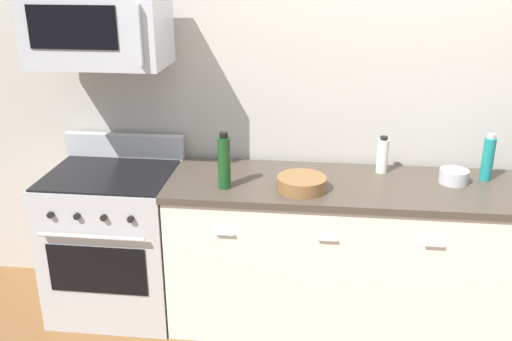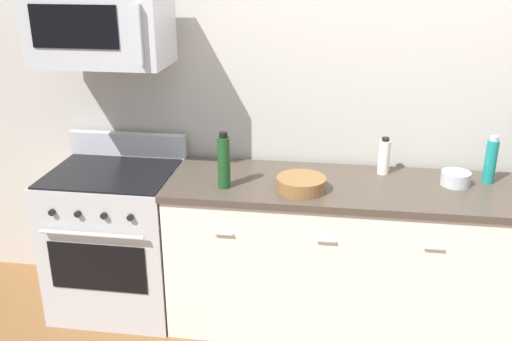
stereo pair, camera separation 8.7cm
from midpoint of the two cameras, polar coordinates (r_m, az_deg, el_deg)
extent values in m
plane|color=brown|center=(3.68, 10.46, -14.75)|extent=(6.58, 6.58, 0.00)
cube|color=#B7B2A8|center=(3.49, 11.54, 7.71)|extent=(5.48, 0.10, 2.70)
cube|color=silver|center=(3.44, 10.95, -8.80)|extent=(2.36, 0.62, 0.88)
cube|color=#473D33|center=(3.24, 11.50, -1.73)|extent=(2.39, 0.65, 0.04)
cylinder|color=silver|center=(3.06, -3.99, -6.50)|extent=(0.10, 0.02, 0.02)
cylinder|color=silver|center=(3.01, 6.45, -7.03)|extent=(0.10, 0.02, 0.02)
cylinder|color=silver|center=(3.07, 16.87, -7.33)|extent=(0.10, 0.02, 0.02)
cube|color=#B7BABF|center=(3.65, -14.63, -7.06)|extent=(0.76, 0.64, 0.91)
cube|color=black|center=(3.39, -16.53, -9.67)|extent=(0.58, 0.01, 0.30)
cylinder|color=#B7BABF|center=(3.26, -17.15, -6.46)|extent=(0.61, 0.02, 0.02)
cube|color=#B7BABF|center=(3.69, -13.83, 2.40)|extent=(0.76, 0.06, 0.16)
cube|color=black|center=(3.46, -15.32, -0.31)|extent=(0.73, 0.61, 0.01)
cylinder|color=black|center=(3.32, -20.82, -4.25)|extent=(0.04, 0.02, 0.04)
cylinder|color=black|center=(3.26, -18.43, -4.44)|extent=(0.04, 0.02, 0.04)
cylinder|color=black|center=(3.20, -15.95, -4.64)|extent=(0.04, 0.02, 0.04)
cylinder|color=black|center=(3.15, -13.38, -4.83)|extent=(0.04, 0.02, 0.04)
cube|color=#B7BABF|center=(3.30, -16.43, 13.60)|extent=(0.74, 0.40, 0.40)
cube|color=black|center=(3.14, -18.94, 13.56)|extent=(0.48, 0.01, 0.22)
cube|color=#B7BABF|center=(3.00, -12.62, 13.23)|extent=(0.02, 0.04, 0.30)
cylinder|color=silver|center=(3.39, 11.99, 1.44)|extent=(0.07, 0.07, 0.20)
cylinder|color=black|center=(3.35, 12.13, 3.23)|extent=(0.04, 0.04, 0.02)
cylinder|color=#19471E|center=(3.09, -4.05, 0.76)|extent=(0.07, 0.07, 0.29)
cylinder|color=black|center=(3.03, -4.12, 3.59)|extent=(0.05, 0.05, 0.03)
cylinder|color=#197F7A|center=(3.44, 21.77, 1.06)|extent=(0.07, 0.07, 0.25)
cylinder|color=beige|center=(3.40, 22.08, 3.24)|extent=(0.04, 0.04, 0.02)
cylinder|color=#B2B5BA|center=(3.36, 18.71, -0.56)|extent=(0.16, 0.16, 0.08)
torus|color=#B2B5BA|center=(3.35, 18.78, -0.01)|extent=(0.16, 0.16, 0.01)
cylinder|color=#B2B5BA|center=(3.37, 18.65, -1.09)|extent=(0.09, 0.09, 0.01)
cylinder|color=brown|center=(3.09, 3.86, -1.32)|extent=(0.27, 0.27, 0.08)
torus|color=brown|center=(3.08, 3.87, -0.78)|extent=(0.27, 0.27, 0.01)
cylinder|color=brown|center=(3.10, 3.84, -1.87)|extent=(0.15, 0.15, 0.01)
camera|label=1|loc=(0.04, -90.78, -0.30)|focal=39.46mm
camera|label=2|loc=(0.04, 89.22, 0.30)|focal=39.46mm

